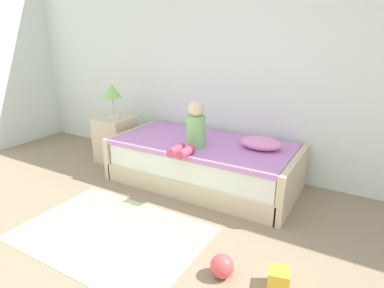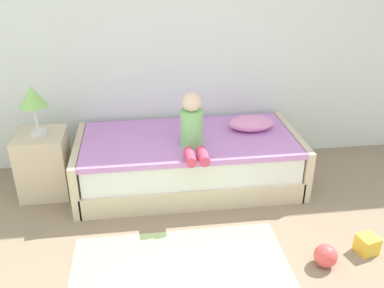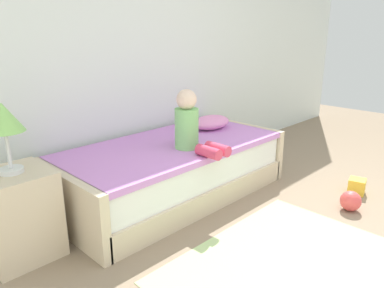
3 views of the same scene
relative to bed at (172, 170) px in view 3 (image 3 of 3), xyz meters
The scene contains 9 objects.
wall_rear 1.41m from the bed, 55.54° to the left, with size 7.20×0.10×2.90m, color silver.
bed is the anchor object (origin of this frame).
nightstand 1.35m from the bed, behind, with size 0.44×0.44×0.60m, color beige.
table_lamp 1.52m from the bed, behind, with size 0.24×0.24×0.45m.
child_figure 0.51m from the bed, 88.22° to the right, with size 0.20×0.51×0.50m.
pillow 0.71m from the bed, ahead, with size 0.44×0.30×0.13m, color #EA8CC6.
toy_ball 1.55m from the bed, 56.64° to the right, with size 0.17×0.17×0.17m, color #E54C4C.
area_rug 1.34m from the bed, 99.08° to the right, with size 1.60×1.10×0.01m, color #B2D189.
toy_block 1.72m from the bed, 44.21° to the right, with size 0.14×0.14×0.14m, color yellow.
Camera 3 is at (-2.51, -0.32, 1.47)m, focal length 34.59 mm.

